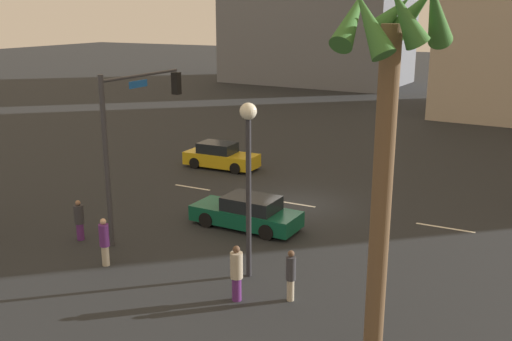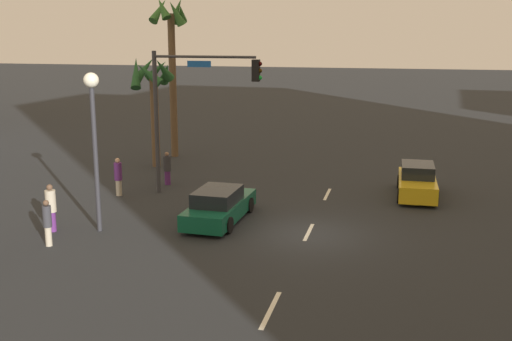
{
  "view_description": "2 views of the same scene",
  "coord_description": "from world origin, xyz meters",
  "px_view_note": "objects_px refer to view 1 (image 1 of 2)",
  "views": [
    {
      "loc": [
        -10.07,
        24.0,
        8.82
      ],
      "look_at": [
        1.42,
        1.62,
        1.88
      ],
      "focal_mm": 40.69,
      "sensor_mm": 36.0,
      "label": 1
    },
    {
      "loc": [
        -22.03,
        -3.25,
        7.45
      ],
      "look_at": [
        1.97,
        2.49,
        1.89
      ],
      "focal_mm": 43.32,
      "sensor_mm": 36.0,
      "label": 2
    }
  ],
  "objects_px": {
    "traffic_signal": "(133,125)",
    "pedestrian_1": "(79,219)",
    "pedestrian_0": "(291,274)",
    "pedestrian_3": "(104,241)",
    "car_3": "(221,157)",
    "streetlamp": "(248,157)",
    "building_0": "(317,18)",
    "palm_tree_2": "(388,98)",
    "car_0": "(247,213)",
    "pedestrian_2": "(237,272)"
  },
  "relations": [
    {
      "from": "car_3",
      "to": "palm_tree_2",
      "type": "relative_size",
      "value": 0.45
    },
    {
      "from": "traffic_signal",
      "to": "pedestrian_0",
      "type": "relative_size",
      "value": 3.91
    },
    {
      "from": "car_3",
      "to": "streetlamp",
      "type": "height_order",
      "value": "streetlamp"
    },
    {
      "from": "palm_tree_2",
      "to": "pedestrian_3",
      "type": "bearing_deg",
      "value": -7.19
    },
    {
      "from": "car_0",
      "to": "pedestrian_3",
      "type": "xyz_separation_m",
      "value": [
        2.72,
        5.69,
        0.3
      ]
    },
    {
      "from": "traffic_signal",
      "to": "pedestrian_1",
      "type": "distance_m",
      "value": 4.29
    },
    {
      "from": "traffic_signal",
      "to": "pedestrian_0",
      "type": "distance_m",
      "value": 9.14
    },
    {
      "from": "palm_tree_2",
      "to": "building_0",
      "type": "bearing_deg",
      "value": -67.13
    },
    {
      "from": "car_3",
      "to": "car_0",
      "type": "bearing_deg",
      "value": 127.12
    },
    {
      "from": "car_0",
      "to": "pedestrian_2",
      "type": "distance_m",
      "value": 6.44
    },
    {
      "from": "pedestrian_3",
      "to": "palm_tree_2",
      "type": "height_order",
      "value": "palm_tree_2"
    },
    {
      "from": "pedestrian_0",
      "to": "palm_tree_2",
      "type": "height_order",
      "value": "palm_tree_2"
    },
    {
      "from": "traffic_signal",
      "to": "pedestrian_1",
      "type": "xyz_separation_m",
      "value": [
        1.49,
        1.78,
        -3.61
      ]
    },
    {
      "from": "traffic_signal",
      "to": "palm_tree_2",
      "type": "bearing_deg",
      "value": 158.24
    },
    {
      "from": "car_3",
      "to": "building_0",
      "type": "relative_size",
      "value": 0.2
    },
    {
      "from": "pedestrian_0",
      "to": "building_0",
      "type": "height_order",
      "value": "building_0"
    },
    {
      "from": "car_3",
      "to": "palm_tree_2",
      "type": "distance_m",
      "value": 20.82
    },
    {
      "from": "streetlamp",
      "to": "pedestrian_1",
      "type": "distance_m",
      "value": 8.23
    },
    {
      "from": "traffic_signal",
      "to": "building_0",
      "type": "distance_m",
      "value": 54.07
    },
    {
      "from": "palm_tree_2",
      "to": "car_3",
      "type": "bearing_deg",
      "value": -47.88
    },
    {
      "from": "pedestrian_3",
      "to": "palm_tree_2",
      "type": "bearing_deg",
      "value": 172.81
    },
    {
      "from": "pedestrian_3",
      "to": "palm_tree_2",
      "type": "xyz_separation_m",
      "value": [
        -10.16,
        1.28,
        5.94
      ]
    },
    {
      "from": "car_0",
      "to": "pedestrian_1",
      "type": "distance_m",
      "value": 6.78
    },
    {
      "from": "car_0",
      "to": "building_0",
      "type": "xyz_separation_m",
      "value": [
        16.55,
        -49.93,
        7.3
      ]
    },
    {
      "from": "streetlamp",
      "to": "car_0",
      "type": "bearing_deg",
      "value": -61.28
    },
    {
      "from": "car_0",
      "to": "traffic_signal",
      "type": "relative_size",
      "value": 0.71
    },
    {
      "from": "pedestrian_3",
      "to": "building_0",
      "type": "xyz_separation_m",
      "value": [
        13.84,
        -55.62,
        6.99
      ]
    },
    {
      "from": "streetlamp",
      "to": "pedestrian_3",
      "type": "bearing_deg",
      "value": 17.69
    },
    {
      "from": "pedestrian_2",
      "to": "pedestrian_3",
      "type": "height_order",
      "value": "pedestrian_2"
    },
    {
      "from": "pedestrian_0",
      "to": "building_0",
      "type": "distance_m",
      "value": 59.2
    },
    {
      "from": "streetlamp",
      "to": "pedestrian_2",
      "type": "bearing_deg",
      "value": 105.57
    },
    {
      "from": "streetlamp",
      "to": "building_0",
      "type": "bearing_deg",
      "value": -70.81
    },
    {
      "from": "pedestrian_1",
      "to": "building_0",
      "type": "height_order",
      "value": "building_0"
    },
    {
      "from": "pedestrian_3",
      "to": "building_0",
      "type": "relative_size",
      "value": 0.08
    },
    {
      "from": "car_3",
      "to": "pedestrian_3",
      "type": "bearing_deg",
      "value": 103.25
    },
    {
      "from": "streetlamp",
      "to": "pedestrian_3",
      "type": "xyz_separation_m",
      "value": [
        4.96,
        1.58,
        -3.29
      ]
    },
    {
      "from": "pedestrian_0",
      "to": "pedestrian_3",
      "type": "relative_size",
      "value": 0.95
    },
    {
      "from": "streetlamp",
      "to": "car_3",
      "type": "bearing_deg",
      "value": -55.6
    },
    {
      "from": "pedestrian_3",
      "to": "car_0",
      "type": "bearing_deg",
      "value": -115.52
    },
    {
      "from": "pedestrian_0",
      "to": "streetlamp",
      "type": "bearing_deg",
      "value": -25.54
    },
    {
      "from": "car_0",
      "to": "pedestrian_2",
      "type": "relative_size",
      "value": 2.55
    },
    {
      "from": "traffic_signal",
      "to": "building_0",
      "type": "relative_size",
      "value": 0.31
    },
    {
      "from": "car_0",
      "to": "pedestrian_0",
      "type": "xyz_separation_m",
      "value": [
        -4.23,
        5.05,
        0.26
      ]
    },
    {
      "from": "pedestrian_2",
      "to": "pedestrian_3",
      "type": "relative_size",
      "value": 1.04
    },
    {
      "from": "car_3",
      "to": "building_0",
      "type": "xyz_separation_m",
      "value": [
        10.67,
        -42.15,
        7.26
      ]
    },
    {
      "from": "streetlamp",
      "to": "pedestrian_0",
      "type": "distance_m",
      "value": 3.99
    },
    {
      "from": "car_0",
      "to": "building_0",
      "type": "height_order",
      "value": "building_0"
    },
    {
      "from": "traffic_signal",
      "to": "car_0",
      "type": "bearing_deg",
      "value": -146.57
    },
    {
      "from": "pedestrian_1",
      "to": "building_0",
      "type": "xyz_separation_m",
      "value": [
        11.3,
        -54.2,
        7.07
      ]
    },
    {
      "from": "pedestrian_0",
      "to": "pedestrian_3",
      "type": "distance_m",
      "value": 6.98
    }
  ]
}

